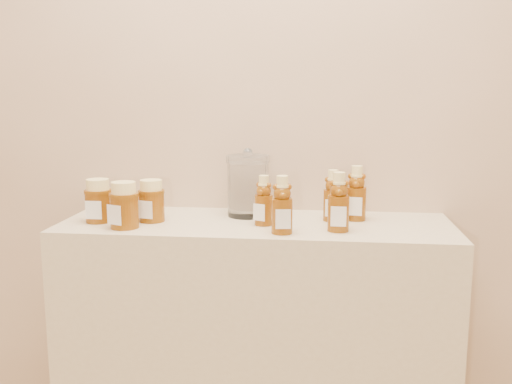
% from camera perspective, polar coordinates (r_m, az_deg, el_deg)
% --- Properties ---
extents(wall_back, '(3.50, 0.02, 2.70)m').
position_cam_1_polar(wall_back, '(1.91, 0.70, 11.61)').
color(wall_back, tan).
rests_on(wall_back, ground).
extents(display_table, '(1.20, 0.40, 0.90)m').
position_cam_1_polar(display_table, '(1.91, -0.00, -16.29)').
color(display_table, '#C6B591').
rests_on(display_table, ground).
extents(bear_bottle_back_left, '(0.08, 0.08, 0.17)m').
position_cam_1_polar(bear_bottle_back_left, '(1.71, 0.78, -0.51)').
color(bear_bottle_back_left, '#643107').
rests_on(bear_bottle_back_left, display_table).
extents(bear_bottle_back_mid, '(0.07, 0.07, 0.18)m').
position_cam_1_polar(bear_bottle_back_mid, '(1.78, 7.70, -0.02)').
color(bear_bottle_back_mid, '#643107').
rests_on(bear_bottle_back_mid, display_table).
extents(bear_bottle_back_right, '(0.08, 0.08, 0.19)m').
position_cam_1_polar(bear_bottle_back_right, '(1.80, 10.01, 0.24)').
color(bear_bottle_back_right, '#643107').
rests_on(bear_bottle_back_right, display_table).
extents(bear_bottle_front_left, '(0.07, 0.07, 0.19)m').
position_cam_1_polar(bear_bottle_front_left, '(1.61, 2.63, -0.90)').
color(bear_bottle_front_left, '#643107').
rests_on(bear_bottle_front_left, display_table).
extents(bear_bottle_front_right, '(0.07, 0.07, 0.19)m').
position_cam_1_polar(bear_bottle_front_right, '(1.65, 8.28, -0.60)').
color(bear_bottle_front_right, '#643107').
rests_on(bear_bottle_front_right, display_table).
extents(honey_jar_left, '(0.08, 0.08, 0.13)m').
position_cam_1_polar(honey_jar_left, '(1.82, -15.48, -0.83)').
color(honey_jar_left, '#643107').
rests_on(honey_jar_left, display_table).
extents(honey_jar_back, '(0.10, 0.10, 0.13)m').
position_cam_1_polar(honey_jar_back, '(1.79, -10.41, -0.86)').
color(honey_jar_back, '#643107').
rests_on(honey_jar_back, display_table).
extents(honey_jar_front, '(0.12, 0.12, 0.14)m').
position_cam_1_polar(honey_jar_front, '(1.72, -13.05, -1.28)').
color(honey_jar_front, '#643107').
rests_on(honey_jar_front, display_table).
extents(glass_canister, '(0.18, 0.18, 0.21)m').
position_cam_1_polar(glass_canister, '(1.83, -0.81, 0.89)').
color(glass_canister, white).
rests_on(glass_canister, display_table).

